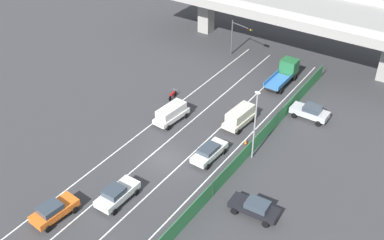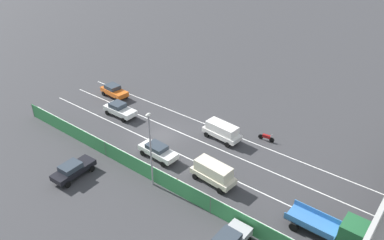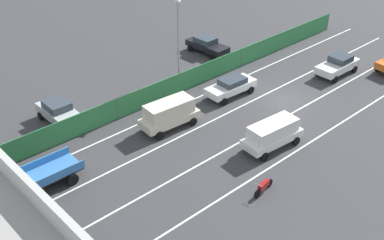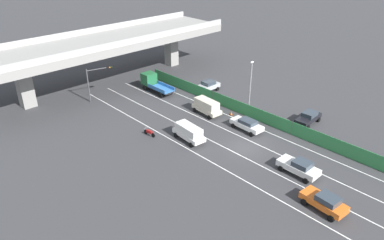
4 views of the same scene
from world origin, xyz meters
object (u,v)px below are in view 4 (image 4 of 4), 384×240
at_px(street_lamp, 250,84).
at_px(traffic_cone, 231,113).
at_px(car_taxi_orange, 325,202).
at_px(traffic_light, 97,77).
at_px(car_van_white, 189,132).
at_px(car_hatchback_white, 299,167).
at_px(parked_sedan_dark, 309,117).
at_px(motorcycle, 149,133).
at_px(parked_wagon_silver, 207,86).
at_px(car_van_cream, 207,106).
at_px(car_sedan_white, 247,124).
at_px(flatbed_truck_blue, 153,82).

xyz_separation_m(street_lamp, traffic_cone, (-1.66, 1.70, -4.52)).
xyz_separation_m(car_taxi_orange, street_lamp, (10.56, 17.37, 3.86)).
height_order(traffic_light, traffic_cone, traffic_light).
bearing_deg(car_van_white, traffic_light, 94.75).
bearing_deg(car_van_white, street_lamp, -3.83).
relative_size(car_hatchback_white, parked_sedan_dark, 0.99).
bearing_deg(traffic_light, motorcycle, -95.42).
xyz_separation_m(parked_wagon_silver, street_lamp, (-2.17, -10.19, 3.83)).
height_order(parked_sedan_dark, parked_wagon_silver, parked_wagon_silver).
distance_m(parked_wagon_silver, traffic_cone, 9.34).
bearing_deg(motorcycle, car_hatchback_white, -69.95).
height_order(car_van_white, parked_sedan_dark, car_van_white).
bearing_deg(parked_wagon_silver, car_van_white, -144.00).
bearing_deg(car_van_cream, car_van_white, -152.03).
distance_m(car_sedan_white, parked_wagon_silver, 14.07).
bearing_deg(parked_wagon_silver, car_hatchback_white, -112.54).
relative_size(car_van_cream, street_lamp, 0.59).
height_order(parked_sedan_dark, traffic_light, traffic_light).
xyz_separation_m(car_van_white, traffic_light, (-1.54, 18.56, 2.63)).
distance_m(car_van_cream, motorcycle, 9.86).
bearing_deg(street_lamp, traffic_light, 122.72).
xyz_separation_m(car_van_cream, car_hatchback_white, (-3.37, -17.07, -0.30)).
bearing_deg(motorcycle, parked_wagon_silver, 18.12).
bearing_deg(parked_sedan_dark, parked_wagon_silver, 96.03).
relative_size(car_van_cream, car_hatchback_white, 1.05).
xyz_separation_m(car_van_white, parked_wagon_silver, (13.02, 9.46, -0.20)).
height_order(motorcycle, street_lamp, street_lamp).
relative_size(motorcycle, traffic_light, 0.37).
relative_size(car_van_cream, traffic_light, 0.90).
distance_m(flatbed_truck_blue, street_lamp, 17.57).
height_order(flatbed_truck_blue, motorcycle, flatbed_truck_blue).
distance_m(parked_sedan_dark, traffic_light, 31.22).
bearing_deg(parked_wagon_silver, car_sedan_white, -114.27).
xyz_separation_m(car_taxi_orange, traffic_cone, (8.89, 19.07, -0.66)).
relative_size(car_van_cream, car_sedan_white, 1.02).
bearing_deg(car_taxi_orange, flatbed_truck_blue, 79.04).
distance_m(car_sedan_white, car_taxi_orange, 16.29).
xyz_separation_m(car_taxi_orange, parked_wagon_silver, (12.73, 27.56, 0.03)).
bearing_deg(traffic_light, flatbed_truck_blue, -16.59).
xyz_separation_m(car_hatchback_white, flatbed_truck_blue, (3.37, 29.44, 0.45)).
height_order(car_taxi_orange, flatbed_truck_blue, flatbed_truck_blue).
bearing_deg(parked_sedan_dark, car_van_white, 152.16).
distance_m(flatbed_truck_blue, parked_wagon_silver, 9.00).
xyz_separation_m(car_van_cream, flatbed_truck_blue, (-0.00, 12.38, 0.15)).
xyz_separation_m(flatbed_truck_blue, parked_wagon_silver, (6.12, -6.58, -0.42)).
relative_size(car_hatchback_white, parked_wagon_silver, 1.02).
bearing_deg(car_taxi_orange, parked_sedan_dark, 35.15).
relative_size(car_van_white, motorcycle, 2.43).
distance_m(car_sedan_white, traffic_light, 23.80).
height_order(car_hatchback_white, flatbed_truck_blue, flatbed_truck_blue).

